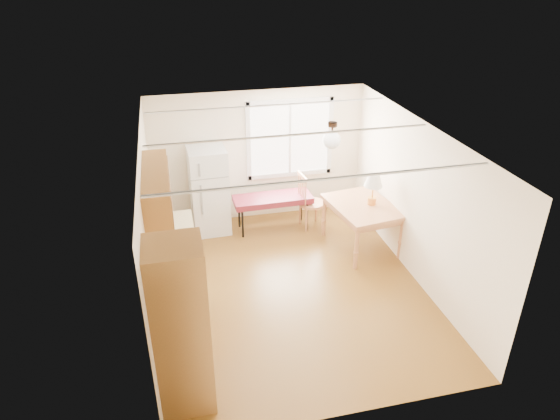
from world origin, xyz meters
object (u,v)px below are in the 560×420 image
object	(u,v)px
dining_table	(363,210)
chair	(307,198)
refrigerator	(209,191)
bench	(273,200)

from	to	relation	value
dining_table	chair	bearing A→B (deg)	121.75
chair	refrigerator	bearing A→B (deg)	163.46
bench	dining_table	distance (m)	1.69
dining_table	chair	xyz separation A→B (m)	(-0.74, 0.88, -0.09)
dining_table	bench	bearing A→B (deg)	135.42
refrigerator	chair	xyz separation A→B (m)	(1.76, -0.33, -0.18)
bench	dining_table	xyz separation A→B (m)	(1.36, -0.99, 0.13)
refrigerator	bench	world-z (taller)	refrigerator
bench	dining_table	bearing A→B (deg)	-37.26
refrigerator	chair	distance (m)	1.80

